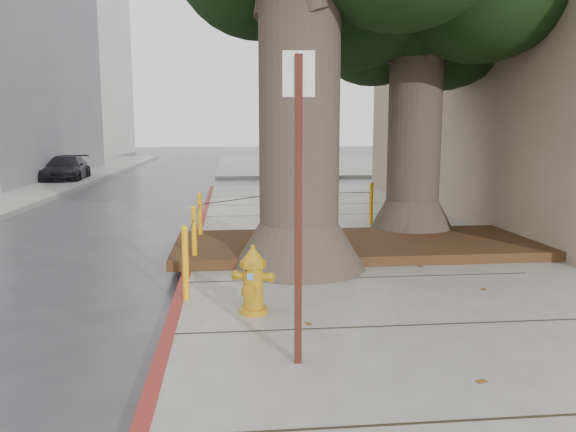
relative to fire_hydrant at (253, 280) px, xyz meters
name	(u,v)px	position (x,y,z in m)	size (l,w,h in m)	color
ground	(357,341)	(1.09, -0.59, -0.54)	(140.00, 140.00, 0.00)	#28282B
sidewalk_far	(344,164)	(7.09, 29.41, -0.46)	(16.00, 20.00, 0.15)	slate
curb_red	(186,278)	(-0.91, 1.91, -0.46)	(0.14, 26.00, 0.16)	maroon
planter_bed	(358,245)	(1.99, 3.31, -0.31)	(6.40, 2.60, 0.16)	black
building_far_white	(42,67)	(-15.91, 44.41, 6.96)	(12.00, 18.00, 15.00)	silver
building_side_white	(528,90)	(17.09, 25.41, 3.96)	(10.00, 10.00, 9.00)	silver
building_side_grey	(566,75)	(23.09, 31.41, 5.46)	(12.00, 14.00, 12.00)	slate
bollard_ring	(257,218)	(0.22, 3.78, 0.12)	(3.79, 5.39, 0.95)	#F6A10D
fire_hydrant	(253,280)	(0.00, 0.00, 0.00)	(0.42, 0.42, 0.80)	#B87F12
signpost	(298,192)	(0.34, -1.44, 1.17)	(0.27, 0.07, 2.75)	#471911
car_silver	(300,168)	(2.88, 18.58, 0.02)	(1.32, 3.29, 1.12)	#939397
car_red	(458,167)	(9.38, 16.66, 0.15)	(1.45, 4.17, 1.37)	maroon
car_dark	(66,169)	(-7.25, 18.73, 0.03)	(1.60, 3.93, 1.14)	black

